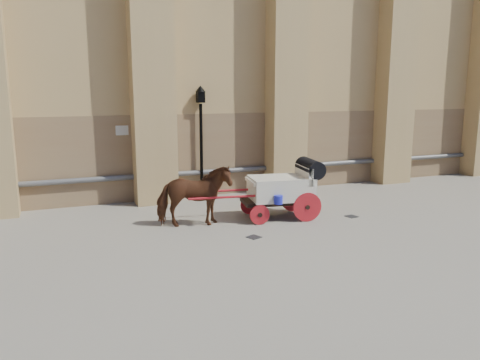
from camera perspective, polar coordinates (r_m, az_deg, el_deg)
name	(u,v)px	position (r m, az deg, el deg)	size (l,w,h in m)	color
ground	(217,227)	(13.40, -2.76, -5.73)	(90.00, 90.00, 0.00)	slate
horse	(194,196)	(13.30, -5.64, -1.98)	(0.95, 2.08, 1.76)	#5F2F19
carriage	(285,187)	(14.23, 5.54, -0.81)	(4.17, 1.70, 1.78)	black
street_lamp	(201,139)	(16.77, -4.76, 5.05)	(0.37, 0.37, 3.99)	black
drain_grate_near	(254,237)	(12.47, 1.70, -6.97)	(0.32, 0.32, 0.01)	black
drain_grate_far	(351,216)	(14.85, 13.44, -4.34)	(0.32, 0.32, 0.01)	black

